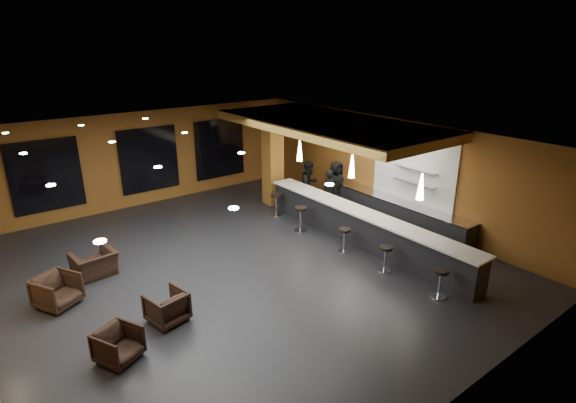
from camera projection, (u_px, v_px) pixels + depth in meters
floor at (242, 266)px, 12.55m from camera, size 12.00×13.00×0.10m
ceiling at (237, 139)px, 11.32m from camera, size 12.00×13.00×0.10m
wall_back at (148, 158)px, 16.83m from camera, size 12.00×0.10×3.50m
wall_front at (459, 322)px, 7.04m from camera, size 12.00×0.10×3.50m
wall_right at (390, 169)px, 15.39m from camera, size 0.10×13.00×3.50m
wood_soffit at (328, 124)px, 14.42m from camera, size 3.60×8.00×0.28m
window_left at (46, 176)px, 14.77m from camera, size 2.20×0.06×2.40m
window_center at (149, 160)px, 16.77m from camera, size 2.20×0.06×2.40m
window_right at (220, 149)px, 18.48m from camera, size 2.20×0.06×2.40m
tile_backsplash at (413, 168)px, 14.51m from camera, size 0.06×3.20×2.40m
bar_counter at (361, 228)px, 13.70m from camera, size 0.60×8.00×1.00m
bar_top at (362, 212)px, 13.52m from camera, size 0.78×8.10×0.05m
prep_counter at (391, 211)px, 15.24m from camera, size 0.70×6.00×0.86m
prep_top at (392, 199)px, 15.08m from camera, size 0.72×6.00×0.03m
wall_shelf_lower at (414, 182)px, 14.41m from camera, size 0.30×1.50×0.03m
wall_shelf_upper at (416, 169)px, 14.26m from camera, size 0.30×1.50×0.03m
column at (273, 159)px, 16.71m from camera, size 0.60×0.60×3.50m
pendant_0 at (421, 187)px, 11.58m from camera, size 0.20×0.20×0.70m
pendant_1 at (352, 166)px, 13.44m from camera, size 0.20×0.20×0.70m
pendant_2 at (300, 151)px, 15.31m from camera, size 0.20×0.20×0.70m
staff_a at (330, 192)px, 15.90m from camera, size 0.69×0.56×1.65m
staff_b at (309, 184)px, 16.58m from camera, size 0.96×0.81×1.77m
staff_c at (336, 184)px, 16.60m from camera, size 0.88×0.58×1.77m
armchair_a at (118, 345)px, 8.71m from camera, size 0.99×1.00×0.69m
armchair_b at (167, 307)px, 9.91m from camera, size 0.91×0.93×0.72m
armchair_c at (57, 291)px, 10.48m from camera, size 1.16×1.17×0.79m
armchair_d at (94, 264)px, 11.87m from camera, size 1.13×1.02×0.68m
bar_stool_0 at (440, 280)px, 10.80m from camera, size 0.38×0.38×0.75m
bar_stool_1 at (385, 255)px, 12.05m from camera, size 0.37×0.37×0.73m
bar_stool_2 at (344, 237)px, 13.17m from camera, size 0.37×0.37×0.73m
bar_stool_3 at (301, 216)px, 14.57m from camera, size 0.42×0.42×0.83m
bar_stool_4 at (276, 202)px, 15.90m from camera, size 0.41×0.41×0.81m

